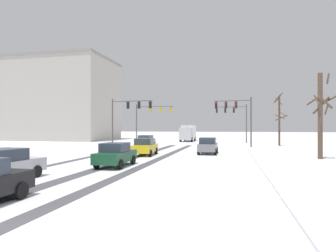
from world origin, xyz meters
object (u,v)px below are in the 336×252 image
traffic_signal_far_left (151,114)px  box_truck_delivery (188,133)px  traffic_signal_near_left (128,111)px  car_grey_second (208,146)px  office_building_far_left_block (64,100)px  bare_tree_sidewalk_mid (321,113)px  bare_tree_sidewalk_far (279,119)px  traffic_signal_near_right (236,111)px  traffic_signal_far_right (234,115)px  car_dark_green_fourth (116,154)px  car_yellow_cab_third (145,147)px  car_white_lead (146,141)px  car_silver_fifth (4,165)px

traffic_signal_far_left → box_truck_delivery: bearing=56.0°
traffic_signal_near_left → box_truck_delivery: size_ratio=0.88×
car_grey_second → office_building_far_left_block: office_building_far_left_block is taller
bare_tree_sidewalk_mid → bare_tree_sidewalk_far: size_ratio=0.94×
car_grey_second → box_truck_delivery: size_ratio=0.55×
traffic_signal_near_right → traffic_signal_far_left: same height
traffic_signal_far_right → traffic_signal_near_right: bearing=-89.0°
traffic_signal_near_left → bare_tree_sidewalk_far: (20.02, 7.63, -0.96)m
car_dark_green_fourth → car_yellow_cab_third: bearing=92.3°
traffic_signal_near_right → bare_tree_sidewalk_mid: bearing=-59.8°
car_white_lead → office_building_far_left_block: (-23.60, 18.37, 7.55)m
traffic_signal_far_left → office_building_far_left_block: 23.10m
traffic_signal_far_right → car_yellow_cab_third: bearing=-109.6°
car_silver_fifth → bare_tree_sidewalk_far: size_ratio=0.54×
traffic_signal_far_left → bare_tree_sidewalk_mid: bare_tree_sidewalk_mid is taller
car_dark_green_fourth → bare_tree_sidewalk_far: bare_tree_sidewalk_far is taller
car_white_lead → box_truck_delivery: (2.85, 17.84, 0.82)m
car_grey_second → car_silver_fifth: bearing=-117.4°
traffic_signal_far_right → traffic_signal_far_left: 14.02m
car_white_lead → car_yellow_cab_third: (2.82, -9.59, 0.00)m
car_dark_green_fourth → bare_tree_sidewalk_mid: (15.13, 8.08, 3.07)m
traffic_signal_far_left → office_building_far_left_block: office_building_far_left_block is taller
traffic_signal_far_right → traffic_signal_far_left: (-13.50, -3.79, 0.03)m
box_truck_delivery → office_building_far_left_block: office_building_far_left_block is taller
car_yellow_cab_third → box_truck_delivery: 27.44m
traffic_signal_near_left → car_silver_fifth: (2.26, -23.69, -3.97)m
car_silver_fifth → office_building_far_left_block: office_building_far_left_block is taller
office_building_far_left_block → car_white_lead: bearing=-37.9°
traffic_signal_near_right → bare_tree_sidewalk_mid: 13.54m
traffic_signal_far_left → car_dark_green_fourth: size_ratio=1.58×
car_grey_second → bare_tree_sidewalk_mid: size_ratio=0.57×
car_white_lead → box_truck_delivery: size_ratio=0.56×
car_grey_second → car_yellow_cab_third: 6.42m
traffic_signal_far_right → traffic_signal_near_left: bearing=-134.3°
traffic_signal_far_left → car_grey_second: 20.56m
car_silver_fifth → box_truck_delivery: bearing=85.8°
box_truck_delivery → bare_tree_sidewalk_mid: bearing=-60.5°
car_dark_green_fourth → bare_tree_sidewalk_far: bearing=60.2°
bare_tree_sidewalk_far → car_yellow_cab_third: bearing=-130.5°
car_dark_green_fourth → office_building_far_left_block: office_building_far_left_block is taller
traffic_signal_near_left → bare_tree_sidewalk_mid: bare_tree_sidewalk_mid is taller
car_white_lead → bare_tree_sidewalk_far: 19.40m
car_yellow_cab_third → box_truck_delivery: box_truck_delivery is taller
car_white_lead → box_truck_delivery: box_truck_delivery is taller
traffic_signal_far_right → bare_tree_sidewalk_mid: 24.51m
office_building_far_left_block → box_truck_delivery: bearing=-1.1°
traffic_signal_far_left → car_dark_green_fourth: bearing=-79.0°
car_dark_green_fourth → office_building_far_left_block: bearing=126.7°
car_grey_second → car_white_lead: bearing=141.8°
car_silver_fifth → traffic_signal_near_left: bearing=95.4°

